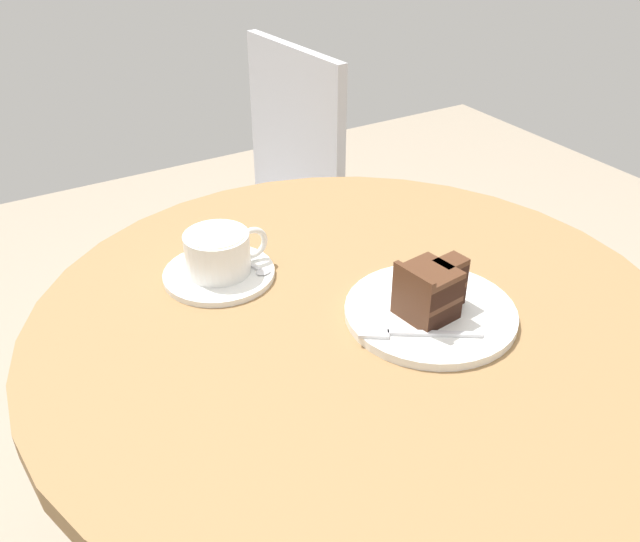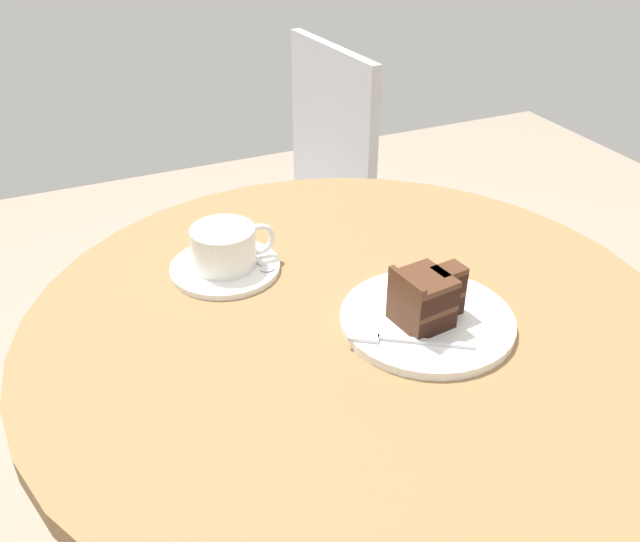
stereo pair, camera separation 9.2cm
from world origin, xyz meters
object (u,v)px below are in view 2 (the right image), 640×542
at_px(cake_plate, 427,320).
at_px(napkin, 438,324).
at_px(teaspoon, 256,261).
at_px(coffee_cup, 225,246).
at_px(cake_slice, 426,298).
at_px(saucer, 225,268).
at_px(fork, 395,339).
at_px(cafe_chair, 299,202).

xyz_separation_m(cake_plate, napkin, (0.01, -0.01, -0.00)).
height_order(teaspoon, napkin, teaspoon).
distance_m(coffee_cup, cake_slice, 0.31).
xyz_separation_m(saucer, teaspoon, (0.05, -0.01, 0.01)).
bearing_deg(saucer, cake_plate, -49.26).
bearing_deg(napkin, coffee_cup, 130.74).
height_order(saucer, teaspoon, teaspoon).
bearing_deg(coffee_cup, fork, -62.75).
bearing_deg(cafe_chair, napkin, -13.26).
bearing_deg(saucer, fork, -62.11).
distance_m(saucer, fork, 0.30).
bearing_deg(fork, cake_plate, -123.29).
xyz_separation_m(fork, cafe_chair, (0.19, 0.79, -0.21)).
bearing_deg(fork, napkin, -132.73).
xyz_separation_m(saucer, fork, (0.14, -0.26, 0.01)).
height_order(coffee_cup, cake_plate, coffee_cup).
relative_size(teaspoon, cake_slice, 1.03).
relative_size(cake_plate, cake_slice, 2.35).
bearing_deg(saucer, teaspoon, -13.32).
distance_m(saucer, napkin, 0.32).
height_order(teaspoon, cafe_chair, cafe_chair).
bearing_deg(cake_plate, napkin, -36.87).
relative_size(coffee_cup, cake_plate, 0.55).
relative_size(coffee_cup, cafe_chair, 0.14).
bearing_deg(cafe_chair, fork, -18.26).
distance_m(cake_plate, cafe_chair, 0.80).
xyz_separation_m(cake_slice, napkin, (0.02, -0.00, -0.04)).
distance_m(teaspoon, cafe_chair, 0.65).
relative_size(teaspoon, cake_plate, 0.44).
xyz_separation_m(saucer, napkin, (0.21, -0.24, -0.00)).
relative_size(saucer, fork, 1.16).
xyz_separation_m(saucer, cake_plate, (0.20, -0.23, 0.00)).
bearing_deg(napkin, cafe_chair, 81.19).
distance_m(saucer, cafe_chair, 0.66).
distance_m(coffee_cup, cake_plate, 0.31).
relative_size(saucer, napkin, 0.88).
xyz_separation_m(teaspoon, fork, (0.09, -0.25, 0.00)).
height_order(cake_slice, napkin, cake_slice).
bearing_deg(teaspoon, napkin, 19.85).
xyz_separation_m(coffee_cup, cafe_chair, (0.33, 0.53, -0.23)).
height_order(cake_plate, cake_slice, cake_slice).
bearing_deg(cafe_chair, saucer, -36.62).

